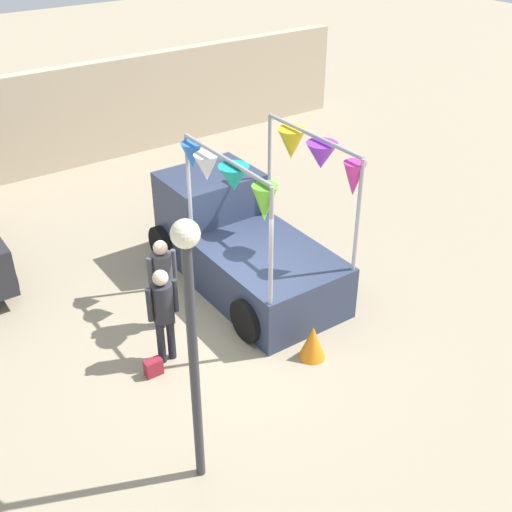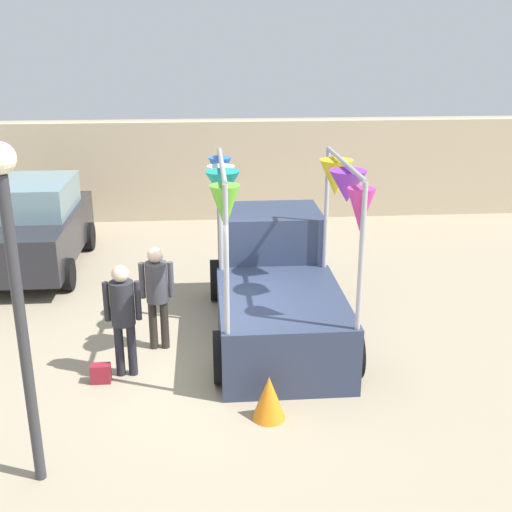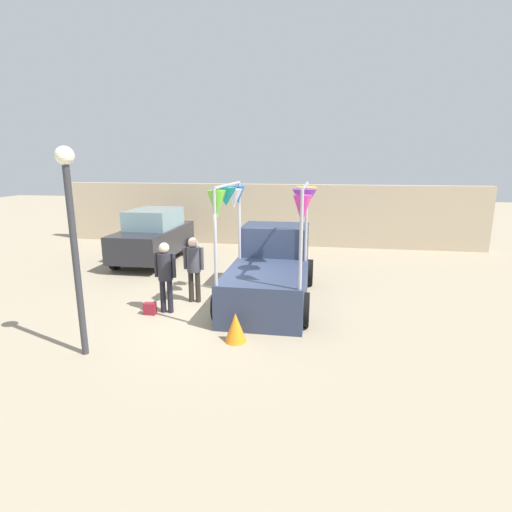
{
  "view_description": "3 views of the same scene",
  "coord_description": "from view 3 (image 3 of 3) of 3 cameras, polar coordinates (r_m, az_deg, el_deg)",
  "views": [
    {
      "loc": [
        -4.6,
        -7.59,
        6.87
      ],
      "look_at": [
        0.69,
        0.01,
        1.2
      ],
      "focal_mm": 45.0,
      "sensor_mm": 36.0,
      "label": 1
    },
    {
      "loc": [
        0.01,
        -8.66,
        4.73
      ],
      "look_at": [
        0.76,
        0.59,
        1.52
      ],
      "focal_mm": 45.0,
      "sensor_mm": 36.0,
      "label": 2
    },
    {
      "loc": [
        2.38,
        -8.74,
        3.52
      ],
      "look_at": [
        0.84,
        0.52,
        1.3
      ],
      "focal_mm": 28.0,
      "sensor_mm": 36.0,
      "label": 3
    }
  ],
  "objects": [
    {
      "name": "ground_plane",
      "position": [
        9.72,
        -5.48,
        -7.99
      ],
      "size": [
        60.0,
        60.0,
        0.0
      ],
      "primitive_type": "plane",
      "color": "gray"
    },
    {
      "name": "vendor_truck",
      "position": [
        10.39,
        2.17,
        -1.45
      ],
      "size": [
        2.4,
        4.03,
        3.04
      ],
      "color": "#2D3851",
      "rests_on": "ground"
    },
    {
      "name": "parked_car",
      "position": [
        14.76,
        -14.39,
        2.84
      ],
      "size": [
        1.88,
        4.0,
        1.88
      ],
      "color": "#26262B",
      "rests_on": "ground"
    },
    {
      "name": "person_customer",
      "position": [
        9.6,
        -12.84,
        -2.07
      ],
      "size": [
        0.53,
        0.34,
        1.7
      ],
      "color": "black",
      "rests_on": "ground"
    },
    {
      "name": "person_vendor",
      "position": [
        10.2,
        -8.9,
        -1.07
      ],
      "size": [
        0.53,
        0.34,
        1.68
      ],
      "color": "#2D2823",
      "rests_on": "ground"
    },
    {
      "name": "handbag",
      "position": [
        9.83,
        -14.92,
        -7.29
      ],
      "size": [
        0.28,
        0.16,
        0.28
      ],
      "primitive_type": "cube",
      "color": "maroon",
      "rests_on": "ground"
    },
    {
      "name": "street_lamp",
      "position": [
        7.68,
        -24.83,
        4.31
      ],
      "size": [
        0.32,
        0.32,
        3.79
      ],
      "color": "#333338",
      "rests_on": "ground"
    },
    {
      "name": "brick_boundary_wall",
      "position": [
        17.27,
        1.41,
        5.92
      ],
      "size": [
        18.0,
        0.36,
        2.6
      ],
      "primitive_type": "cube",
      "color": "tan",
      "rests_on": "ground"
    },
    {
      "name": "folded_kite_bundle_tangerine",
      "position": [
        8.1,
        -2.94,
        -10.14
      ],
      "size": [
        0.62,
        0.62,
        0.6
      ],
      "primitive_type": "cone",
      "rotation": [
        0.0,
        0.0,
        2.48
      ],
      "color": "orange",
      "rests_on": "ground"
    }
  ]
}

